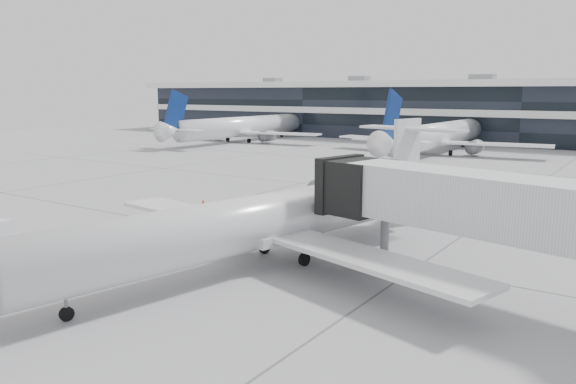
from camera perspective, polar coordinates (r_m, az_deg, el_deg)
The scene contains 8 objects.
ground at distance 35.18m, azimuth -2.59°, elevation -4.95°, with size 220.00×220.00×0.00m, color gray.
terminal at distance 111.16m, azimuth 23.72°, elevation 7.18°, with size 170.00×22.00×10.00m, color black.
bg_jet_left at distance 105.40m, azimuth -4.39°, elevation 5.15°, with size 32.00×40.00×9.60m, color white, non-canonical shape.
bg_jet_center at distance 87.43m, azimuth 15.02°, elevation 3.81°, with size 32.00×40.00×9.60m, color white, non-canonical shape.
regional_jet at distance 29.90m, azimuth -2.10°, elevation -2.69°, with size 25.43×31.69×7.36m.
jet_bridge at distance 25.65m, azimuth 21.80°, elevation -1.66°, with size 18.01×6.95×5.81m.
traffic_cone at distance 45.98m, azimuth -8.60°, elevation -1.07°, with size 0.48×0.48×0.63m.
far_tug at distance 69.58m, azimuth 6.36°, elevation 3.08°, with size 1.78×2.50×1.45m.
Camera 1 is at (20.32, -27.21, 9.17)m, focal length 35.00 mm.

